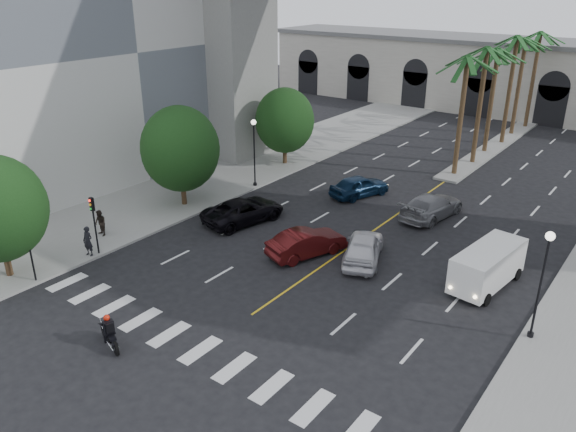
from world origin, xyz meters
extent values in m
plane|color=black|center=(0.00, 0.00, 0.00)|extent=(140.00, 140.00, 0.00)
cube|color=gray|center=(-15.00, 15.00, 0.07)|extent=(8.00, 100.00, 0.15)
cube|color=gray|center=(0.00, 38.00, 0.10)|extent=(2.00, 24.00, 0.20)
cube|color=silver|center=(-27.00, 12.00, 10.00)|extent=(16.00, 32.00, 20.00)
cube|color=beige|center=(0.00, 55.00, 4.00)|extent=(70.00, 10.00, 8.00)
cube|color=slate|center=(0.00, 55.00, 8.25)|extent=(71.00, 10.50, 0.50)
cube|color=gray|center=(-18.50, 22.00, 10.40)|extent=(5.00, 6.00, 20.80)
cylinder|color=#47331E|center=(0.00, 28.00, 4.75)|extent=(0.40, 0.40, 9.50)
cylinder|color=#47331E|center=(0.10, 32.00, 4.90)|extent=(0.40, 0.40, 9.80)
cylinder|color=#47331E|center=(-0.20, 36.00, 4.65)|extent=(0.40, 0.40, 9.30)
cylinder|color=#47331E|center=(0.15, 40.00, 5.05)|extent=(0.40, 0.40, 10.10)
cylinder|color=#47331E|center=(-0.10, 44.00, 4.80)|extent=(0.40, 0.40, 9.60)
cylinder|color=#47331E|center=(0.20, 48.00, 4.95)|extent=(0.40, 0.40, 9.90)
cylinder|color=#382616|center=(-13.00, -3.00, 1.17)|extent=(0.36, 0.36, 2.34)
cylinder|color=#382616|center=(-13.00, 10.00, 1.22)|extent=(0.36, 0.36, 2.45)
ellipsoid|color=black|center=(-13.00, 10.00, 4.22)|extent=(5.44, 5.44, 5.98)
cylinder|color=#382616|center=(-13.00, 22.00, 1.13)|extent=(0.36, 0.36, 2.27)
ellipsoid|color=black|center=(-13.00, 22.00, 3.91)|extent=(5.04, 5.04, 5.54)
cylinder|color=black|center=(-11.40, 16.00, 0.18)|extent=(0.28, 0.28, 0.36)
cylinder|color=black|center=(-11.40, 16.00, 2.60)|extent=(0.11, 0.11, 5.00)
sphere|color=white|center=(-11.40, 16.00, 5.15)|extent=(0.40, 0.40, 0.40)
cylinder|color=black|center=(11.40, 8.00, 0.18)|extent=(0.28, 0.28, 0.36)
cylinder|color=black|center=(11.40, 8.00, 2.60)|extent=(0.11, 0.11, 5.00)
sphere|color=white|center=(11.40, 8.00, 5.15)|extent=(0.40, 0.40, 0.40)
cylinder|color=black|center=(-11.30, -2.50, 1.75)|extent=(0.10, 0.10, 3.50)
cube|color=black|center=(-11.30, -2.50, 3.25)|extent=(0.25, 0.18, 0.80)
cylinder|color=black|center=(-11.30, 1.50, 1.75)|extent=(0.10, 0.10, 3.50)
cube|color=black|center=(-11.30, 1.50, 3.25)|extent=(0.25, 0.18, 0.80)
cylinder|color=black|center=(-4.17, -3.40, 0.33)|extent=(0.66, 0.32, 0.66)
cylinder|color=black|center=(-2.68, -3.91, 0.33)|extent=(0.66, 0.32, 0.66)
cube|color=silver|center=(-3.37, -3.67, 0.42)|extent=(0.51, 0.43, 0.28)
cube|color=black|center=(-3.53, -3.62, 0.72)|extent=(0.65, 0.42, 0.22)
cube|color=black|center=(-3.06, -3.78, 0.68)|extent=(0.55, 0.41, 0.13)
cylinder|color=black|center=(-3.94, -3.47, 0.96)|extent=(0.23, 0.58, 0.03)
cube|color=black|center=(-3.30, -3.69, 1.09)|extent=(0.40, 0.48, 0.57)
cube|color=black|center=(-3.13, -3.75, 1.15)|extent=(0.25, 0.36, 0.42)
sphere|color=red|center=(-3.44, -3.65, 1.46)|extent=(0.28, 0.28, 0.28)
imported|color=silver|center=(1.50, 10.20, 0.84)|extent=(3.69, 5.32, 1.68)
imported|color=#410D0D|center=(-1.50, 8.84, 0.80)|extent=(3.30, 5.13, 1.60)
imported|color=black|center=(-7.72, 10.40, 0.79)|extent=(3.85, 6.16, 1.59)
imported|color=slate|center=(2.04, 18.57, 0.81)|extent=(3.01, 5.86, 1.63)
imported|color=#0D223D|center=(-3.90, 19.14, 0.80)|extent=(3.41, 5.08, 1.61)
cube|color=white|center=(8.15, 11.55, 1.24)|extent=(2.54, 5.34, 1.90)
cube|color=black|center=(7.84, 9.14, 1.47)|extent=(1.78, 0.46, 0.81)
cylinder|color=black|center=(7.03, 9.87, 0.33)|extent=(0.35, 0.69, 0.67)
cylinder|color=black|center=(8.82, 9.64, 0.33)|extent=(0.35, 0.69, 0.67)
cylinder|color=black|center=(7.49, 13.46, 0.33)|extent=(0.35, 0.69, 0.67)
cylinder|color=black|center=(9.28, 13.23, 0.33)|extent=(0.35, 0.69, 0.67)
imported|color=black|center=(-11.50, 1.03, 1.04)|extent=(0.72, 0.54, 1.78)
imported|color=black|center=(-13.24, 3.13, 0.99)|extent=(0.92, 0.77, 1.67)
camera|label=1|loc=(15.25, -15.54, 15.10)|focal=35.00mm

